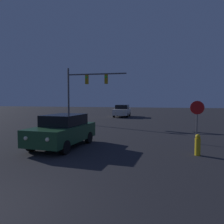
{
  "coord_description": "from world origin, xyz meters",
  "views": [
    {
      "loc": [
        3.62,
        -3.57,
        2.45
      ],
      "look_at": [
        0.0,
        11.78,
        1.5
      ],
      "focal_mm": 35.0,
      "sensor_mm": 36.0,
      "label": 1
    }
  ],
  "objects_px": {
    "car_near": "(63,130)",
    "car_far": "(122,111)",
    "stop_sign": "(197,114)",
    "traffic_signal_mast": "(84,86)",
    "fire_hydrant": "(198,145)"
  },
  "relations": [
    {
      "from": "traffic_signal_mast",
      "to": "fire_hydrant",
      "type": "height_order",
      "value": "traffic_signal_mast"
    },
    {
      "from": "stop_sign",
      "to": "fire_hydrant",
      "type": "relative_size",
      "value": 2.52
    },
    {
      "from": "car_far",
      "to": "traffic_signal_mast",
      "type": "relative_size",
      "value": 0.72
    },
    {
      "from": "fire_hydrant",
      "to": "traffic_signal_mast",
      "type": "bearing_deg",
      "value": 130.91
    },
    {
      "from": "stop_sign",
      "to": "fire_hydrant",
      "type": "bearing_deg",
      "value": -96.91
    },
    {
      "from": "traffic_signal_mast",
      "to": "stop_sign",
      "type": "distance_m",
      "value": 12.62
    },
    {
      "from": "car_far",
      "to": "stop_sign",
      "type": "height_order",
      "value": "stop_sign"
    },
    {
      "from": "traffic_signal_mast",
      "to": "car_near",
      "type": "bearing_deg",
      "value": -75.22
    },
    {
      "from": "car_near",
      "to": "fire_hydrant",
      "type": "height_order",
      "value": "car_near"
    },
    {
      "from": "car_far",
      "to": "fire_hydrant",
      "type": "height_order",
      "value": "car_far"
    },
    {
      "from": "car_near",
      "to": "car_far",
      "type": "xyz_separation_m",
      "value": [
        -0.53,
        19.26,
        0.0
      ]
    },
    {
      "from": "car_near",
      "to": "traffic_signal_mast",
      "type": "xyz_separation_m",
      "value": [
        -2.74,
        10.38,
        2.93
      ]
    },
    {
      "from": "car_far",
      "to": "stop_sign",
      "type": "xyz_separation_m",
      "value": [
        7.3,
        -16.9,
        0.8
      ]
    },
    {
      "from": "car_near",
      "to": "car_far",
      "type": "height_order",
      "value": "same"
    },
    {
      "from": "car_far",
      "to": "stop_sign",
      "type": "relative_size",
      "value": 1.85
    }
  ]
}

